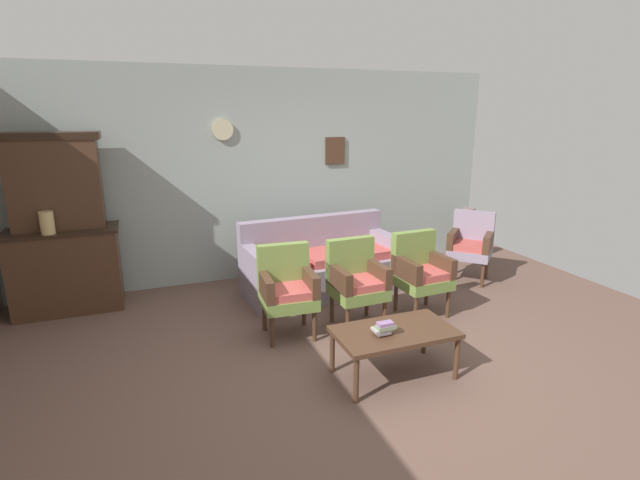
% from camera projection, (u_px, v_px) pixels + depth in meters
% --- Properties ---
extents(ground_plane, '(7.68, 7.68, 0.00)m').
position_uv_depth(ground_plane, '(353.00, 364.00, 4.22)').
color(ground_plane, brown).
extents(wall_back_with_decor, '(6.40, 0.09, 2.70)m').
position_uv_depth(wall_back_with_decor, '(270.00, 175.00, 6.23)').
color(wall_back_with_decor, '#939E99').
rests_on(wall_back_with_decor, ground).
extents(side_cabinet, '(1.16, 0.55, 0.93)m').
position_uv_depth(side_cabinet, '(67.00, 270.00, 5.27)').
color(side_cabinet, '#472D1E').
rests_on(side_cabinet, ground).
extents(cabinet_upper_hutch, '(0.99, 0.38, 1.03)m').
position_uv_depth(cabinet_upper_hutch, '(55.00, 181.00, 5.09)').
color(cabinet_upper_hutch, '#472D1E').
rests_on(cabinet_upper_hutch, side_cabinet).
extents(vase_on_cabinet, '(0.14, 0.14, 0.24)m').
position_uv_depth(vase_on_cabinet, '(47.00, 223.00, 4.93)').
color(vase_on_cabinet, tan).
rests_on(vase_on_cabinet, side_cabinet).
extents(floral_couch, '(1.96, 0.93, 0.90)m').
position_uv_depth(floral_couch, '(322.00, 266.00, 5.85)').
color(floral_couch, gray).
rests_on(floral_couch, ground).
extents(armchair_near_couch_end, '(0.55, 0.52, 0.90)m').
position_uv_depth(armchair_near_couch_end, '(287.00, 287.00, 4.68)').
color(armchair_near_couch_end, olive).
rests_on(armchair_near_couch_end, ground).
extents(armchair_by_doorway, '(0.54, 0.51, 0.90)m').
position_uv_depth(armchair_by_doorway, '(356.00, 279.00, 4.89)').
color(armchair_by_doorway, olive).
rests_on(armchair_by_doorway, ground).
extents(armchair_row_middle, '(0.55, 0.52, 0.90)m').
position_uv_depth(armchair_row_middle, '(421.00, 270.00, 5.17)').
color(armchair_row_middle, olive).
rests_on(armchair_row_middle, ground).
extents(wingback_chair_by_fireplace, '(0.71, 0.71, 0.90)m').
position_uv_depth(wingback_chair_by_fireplace, '(471.00, 243.00, 6.22)').
color(wingback_chair_by_fireplace, gray).
rests_on(wingback_chair_by_fireplace, ground).
extents(coffee_table, '(1.00, 0.56, 0.42)m').
position_uv_depth(coffee_table, '(394.00, 335.00, 3.95)').
color(coffee_table, '#472D1E').
rests_on(coffee_table, ground).
extents(book_stack_on_table, '(0.18, 0.12, 0.12)m').
position_uv_depth(book_stack_on_table, '(384.00, 328.00, 3.84)').
color(book_stack_on_table, '#D66141').
rests_on(book_stack_on_table, coffee_table).
extents(floor_vase_by_wall, '(0.19, 0.19, 0.80)m').
position_uv_depth(floor_vase_by_wall, '(467.00, 234.00, 7.04)').
color(floor_vase_by_wall, slate).
rests_on(floor_vase_by_wall, ground).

